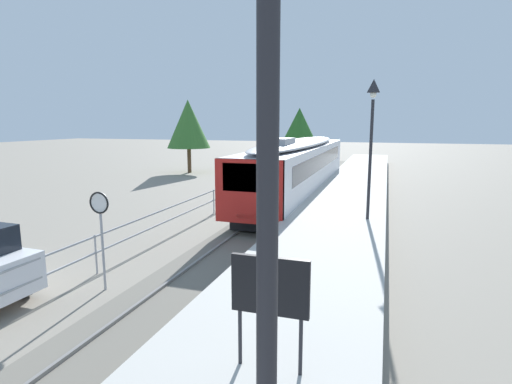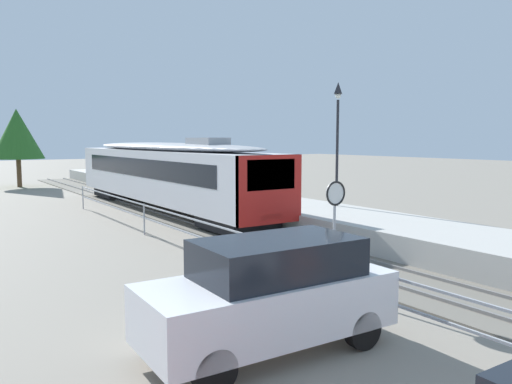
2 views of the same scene
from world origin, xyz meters
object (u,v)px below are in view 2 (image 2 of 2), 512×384
(platform_lamp_mid_platform, at_px, (338,120))
(speed_limit_sign, at_px, (335,209))
(parked_suv_white, at_px, (270,293))
(commuter_train, at_px, (165,171))

(platform_lamp_mid_platform, distance_m, speed_limit_sign, 10.19)
(parked_suv_white, bearing_deg, speed_limit_sign, 29.71)
(commuter_train, distance_m, parked_suv_white, 18.19)
(commuter_train, distance_m, platform_lamp_mid_platform, 9.70)
(platform_lamp_mid_platform, relative_size, parked_suv_white, 1.15)
(commuter_train, bearing_deg, platform_lamp_mid_platform, -61.34)
(speed_limit_sign, bearing_deg, commuter_train, 81.62)
(platform_lamp_mid_platform, relative_size, speed_limit_sign, 1.91)
(platform_lamp_mid_platform, xyz_separation_m, speed_limit_sign, (-6.77, -7.19, -2.50))
(commuter_train, height_order, speed_limit_sign, commuter_train)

